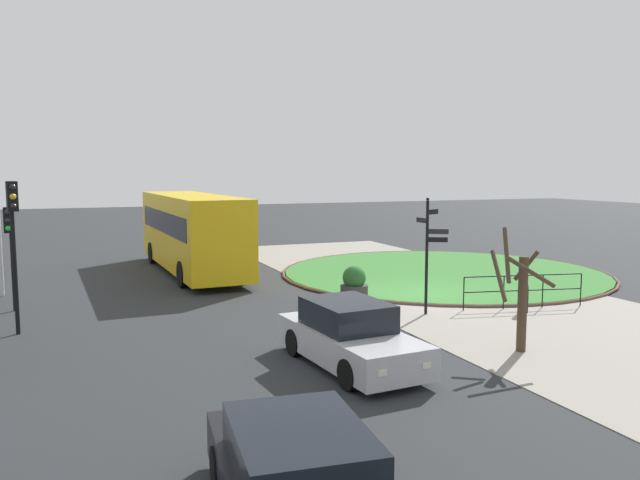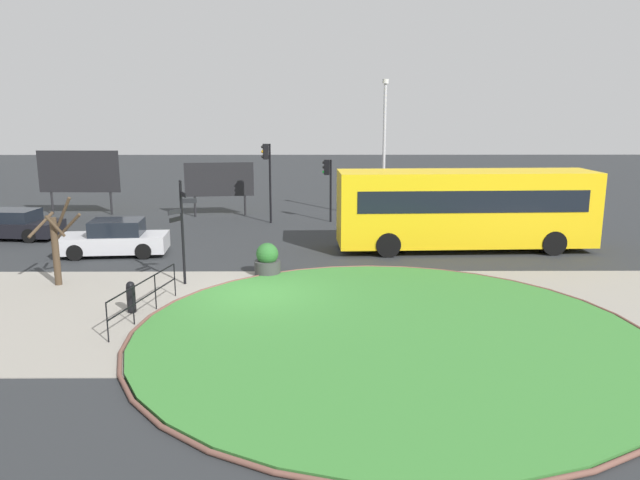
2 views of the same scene
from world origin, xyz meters
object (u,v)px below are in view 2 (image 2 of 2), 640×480
at_px(street_tree_bare, 56,243).
at_px(planter_near_signpost, 267,261).
at_px(traffic_light_near, 328,176).
at_px(traffic_light_far, 267,166).
at_px(billboard_left, 79,172).
at_px(billboard_right, 219,180).
at_px(lamppost_tall, 384,145).
at_px(car_near_lane, 115,239).
at_px(signpost_directional, 182,225).
at_px(bus_yellow, 465,208).
at_px(bollard_foreground, 131,297).
at_px(car_far_lane, 10,225).

bearing_deg(street_tree_bare, planter_near_signpost, 9.05).
relative_size(traffic_light_near, planter_near_signpost, 2.75).
bearing_deg(traffic_light_far, billboard_left, -25.33).
bearing_deg(planter_near_signpost, billboard_right, 106.26).
relative_size(billboard_left, billboard_right, 1.22).
xyz_separation_m(billboard_left, billboard_right, (7.84, -0.54, -0.39)).
bearing_deg(lamppost_tall, car_near_lane, -145.73).
bearing_deg(lamppost_tall, billboard_right, 172.67).
xyz_separation_m(signpost_directional, bus_yellow, (10.66, 5.16, -0.27)).
distance_m(bus_yellow, car_near_lane, 14.44).
bearing_deg(traffic_light_far, bus_yellow, 133.02).
distance_m(traffic_light_near, lamppost_tall, 3.38).
height_order(bollard_foreground, planter_near_signpost, planter_near_signpost).
xyz_separation_m(bollard_foreground, street_tree_bare, (-3.30, 2.93, 0.96)).
bearing_deg(signpost_directional, car_near_lane, 130.86).
bearing_deg(car_near_lane, traffic_light_near, -144.66).
distance_m(lamppost_tall, street_tree_bare, 17.46).
relative_size(lamppost_tall, billboard_right, 1.96).
relative_size(billboard_right, planter_near_signpost, 3.16).
bearing_deg(billboard_left, bus_yellow, -23.11).
bearing_deg(traffic_light_near, car_near_lane, 46.91).
relative_size(car_near_lane, billboard_left, 0.96).
distance_m(signpost_directional, lamppost_tall, 14.78).
xyz_separation_m(bollard_foreground, traffic_light_near, (6.00, 14.53, 1.91)).
relative_size(car_near_lane, car_far_lane, 0.93).
xyz_separation_m(bollard_foreground, bus_yellow, (11.60, 8.00, 1.29)).
relative_size(signpost_directional, traffic_light_near, 1.09).
height_order(signpost_directional, planter_near_signpost, signpost_directional).
xyz_separation_m(car_near_lane, lamppost_tall, (11.72, 7.99, 3.27)).
height_order(billboard_right, street_tree_bare, street_tree_bare).
xyz_separation_m(signpost_directional, traffic_light_far, (1.95, 11.35, 0.93)).
bearing_deg(bollard_foreground, billboard_right, 89.72).
relative_size(car_far_lane, traffic_light_near, 1.45).
distance_m(lamppost_tall, billboard_right, 9.15).
relative_size(car_far_lane, traffic_light_far, 1.15).
bearing_deg(billboard_left, traffic_light_near, -8.04).
relative_size(lamppost_tall, billboard_left, 1.61).
bearing_deg(planter_near_signpost, traffic_light_far, 94.26).
bearing_deg(traffic_light_far, car_far_lane, 6.70).
xyz_separation_m(bollard_foreground, car_near_lane, (-2.77, 7.13, 0.18)).
distance_m(lamppost_tall, billboard_left, 16.86).
bearing_deg(car_far_lane, billboard_left, -91.82).
bearing_deg(traffic_light_near, traffic_light_far, 12.94).
bearing_deg(traffic_light_far, planter_near_signpost, 82.70).
relative_size(bus_yellow, traffic_light_far, 2.61).
bearing_deg(car_near_lane, bollard_foreground, 106.45).
bearing_deg(planter_near_signpost, traffic_light_near, 77.37).
bearing_deg(planter_near_signpost, billboard_left, 131.77).
distance_m(car_near_lane, lamppost_tall, 14.56).
distance_m(bus_yellow, lamppost_tall, 7.90).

